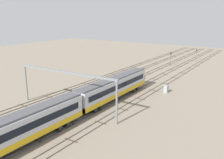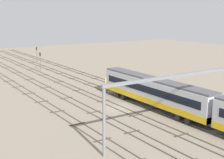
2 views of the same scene
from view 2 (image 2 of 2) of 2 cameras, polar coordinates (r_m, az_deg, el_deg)
ground_plane at (r=51.47m, az=1.10°, el=-5.11°), size 204.68×204.68×0.00m
track_near_foreground at (r=56.88m, az=8.75°, el=-3.53°), size 188.68×2.40×0.16m
track_with_train at (r=54.04m, az=5.12°, el=-4.25°), size 188.68×2.40×0.16m
track_middle at (r=51.45m, az=1.10°, el=-5.03°), size 188.68×2.40×0.16m
track_second_far at (r=49.15m, az=-3.33°, el=-5.86°), size 188.68×2.40×0.16m
track_far_background at (r=47.18m, az=-8.19°, el=-6.73°), size 188.68×2.40×0.16m
overhead_gantry at (r=39.66m, az=12.79°, el=-1.23°), size 0.40×23.50×7.86m
signal_light_trackside_approach at (r=85.94m, az=-12.80°, el=3.62°), size 0.31×0.32×4.92m
signal_light_trackside_departure at (r=102.64m, az=-13.39°, el=4.80°), size 0.31×0.32×4.69m
relay_cabinet at (r=64.20m, az=6.36°, el=-0.94°), size 1.08×0.88×1.80m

